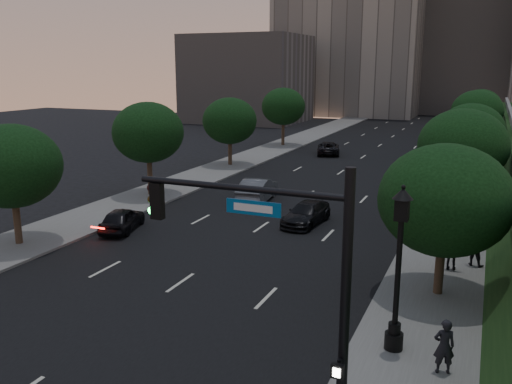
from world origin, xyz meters
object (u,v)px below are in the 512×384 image
at_px(sedan_far_left, 328,148).
at_px(sedan_far_right, 423,171).
at_px(sedan_near_right, 306,214).
at_px(sedan_mid_left, 258,190).
at_px(pedestrian_a, 444,346).
at_px(street_lamp, 398,277).
at_px(pedestrian_b, 476,247).
at_px(traffic_signal_mast, 300,301).
at_px(pedestrian_c, 452,251).
at_px(sedan_near_left, 122,219).

distance_m(sedan_far_left, sedan_far_right, 14.43).
bearing_deg(sedan_near_right, sedan_mid_left, 145.86).
bearing_deg(sedan_far_right, pedestrian_a, -97.60).
xyz_separation_m(street_lamp, pedestrian_a, (1.58, -0.85, -1.62)).
relative_size(pedestrian_a, pedestrian_b, 0.96).
bearing_deg(sedan_near_right, traffic_signal_mast, -67.15).
relative_size(sedan_mid_left, pedestrian_a, 2.86).
height_order(street_lamp, sedan_far_right, street_lamp).
relative_size(street_lamp, pedestrian_a, 3.26).
distance_m(traffic_signal_mast, sedan_near_right, 19.15).
bearing_deg(sedan_far_left, traffic_signal_mast, 89.09).
distance_m(sedan_near_right, pedestrian_b, 10.10).
distance_m(pedestrian_a, pedestrian_c, 9.00).
distance_m(sedan_near_left, pedestrian_c, 17.63).
xyz_separation_m(sedan_mid_left, pedestrian_b, (14.20, -7.73, 0.24)).
xyz_separation_m(sedan_near_right, pedestrian_b, (9.37, -3.75, 0.41)).
xyz_separation_m(sedan_mid_left, sedan_near_right, (4.84, -3.98, -0.17)).
height_order(traffic_signal_mast, street_lamp, traffic_signal_mast).
distance_m(sedan_mid_left, pedestrian_c, 15.90).
xyz_separation_m(street_lamp, sedan_near_right, (-7.22, 12.93, -1.99)).
distance_m(sedan_mid_left, sedan_far_right, 15.37).
distance_m(sedan_near_right, pedestrian_a, 16.36).
xyz_separation_m(sedan_near_left, pedestrian_c, (17.61, 0.58, 0.36)).
height_order(sedan_mid_left, pedestrian_a, pedestrian_a).
bearing_deg(sedan_near_left, pedestrian_c, 166.21).
xyz_separation_m(traffic_signal_mast, sedan_far_right, (-0.87, 33.97, -2.95)).
relative_size(sedan_near_left, pedestrian_b, 2.19).
distance_m(sedan_near_left, pedestrian_a, 19.86).
bearing_deg(sedan_far_right, sedan_far_left, 123.01).
xyz_separation_m(street_lamp, sedan_far_left, (-13.17, 38.47, -1.96)).
bearing_deg(sedan_near_left, sedan_mid_left, -130.60).
height_order(pedestrian_a, pedestrian_b, pedestrian_b).
relative_size(sedan_near_right, pedestrian_a, 2.57).
relative_size(sedan_mid_left, sedan_far_left, 1.02).
relative_size(sedan_near_right, pedestrian_b, 2.45).
bearing_deg(sedan_far_right, sedan_mid_left, -144.18).
bearing_deg(pedestrian_c, sedan_near_right, -24.33).
distance_m(street_lamp, pedestrian_b, 9.56).
distance_m(traffic_signal_mast, sedan_near_left, 19.77).
bearing_deg(sedan_mid_left, traffic_signal_mast, 108.42).
bearing_deg(street_lamp, pedestrian_b, 76.85).
xyz_separation_m(traffic_signal_mast, street_lamp, (1.53, 5.11, -1.04)).
bearing_deg(sedan_mid_left, pedestrian_a, 120.40).
bearing_deg(sedan_mid_left, pedestrian_c, 139.42).
distance_m(traffic_signal_mast, sedan_far_left, 45.21).
distance_m(traffic_signal_mast, sedan_far_right, 34.11).
bearing_deg(traffic_signal_mast, pedestrian_c, 78.31).
distance_m(sedan_near_left, sedan_far_right, 25.49).
height_order(sedan_far_left, pedestrian_a, pedestrian_a).
distance_m(pedestrian_b, pedestrian_c, 1.39).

